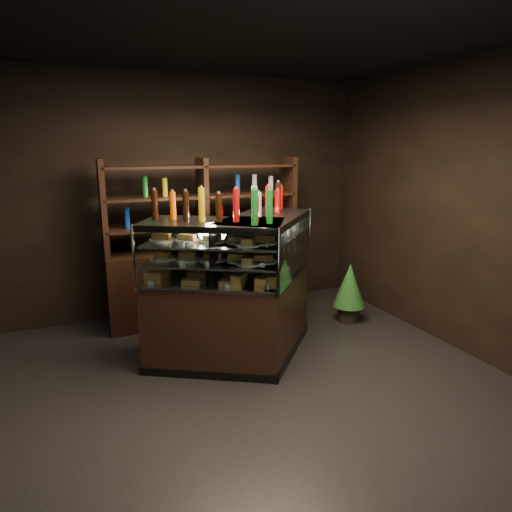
% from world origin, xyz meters
% --- Properties ---
extents(ground, '(5.00, 5.00, 0.00)m').
position_xyz_m(ground, '(0.00, 0.00, 0.00)').
color(ground, black).
rests_on(ground, ground).
extents(room_shell, '(5.02, 5.02, 3.01)m').
position_xyz_m(room_shell, '(0.00, 0.00, 1.94)').
color(room_shell, black).
rests_on(room_shell, ground).
extents(display_case, '(2.02, 1.45, 1.46)m').
position_xyz_m(display_case, '(0.26, 0.86, 0.49)').
color(display_case, black).
rests_on(display_case, ground).
extents(food_display, '(1.65, 1.03, 0.45)m').
position_xyz_m(food_display, '(0.26, 0.85, 1.13)').
color(food_display, gold).
rests_on(food_display, display_case).
extents(bottles_top, '(1.47, 0.89, 0.30)m').
position_xyz_m(bottles_top, '(0.26, 0.86, 1.59)').
color(bottles_top, '#147223').
rests_on(bottles_top, display_case).
extents(potted_conifer, '(0.39, 0.39, 0.84)m').
position_xyz_m(potted_conifer, '(1.86, 1.28, 0.48)').
color(potted_conifer, black).
rests_on(potted_conifer, ground).
extents(back_shelving, '(2.35, 0.45, 2.00)m').
position_xyz_m(back_shelving, '(0.24, 2.05, 0.61)').
color(back_shelving, black).
rests_on(back_shelving, ground).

